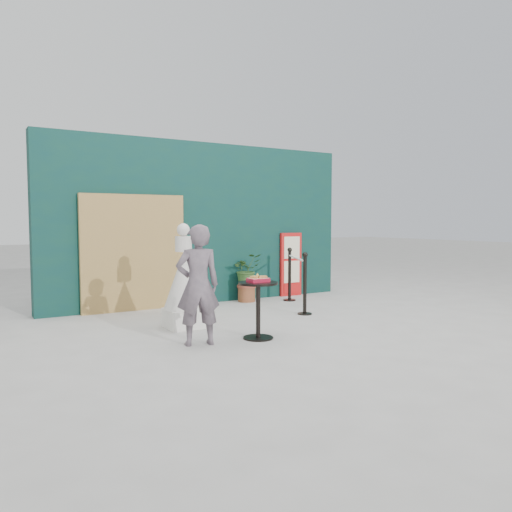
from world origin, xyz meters
name	(u,v)px	position (x,y,z in m)	size (l,w,h in m)	color
ground	(301,334)	(0.00, 0.00, 0.00)	(60.00, 60.00, 0.00)	#ADAAA5
back_wall	(203,223)	(0.00, 3.15, 1.50)	(6.00, 0.30, 3.00)	#0A2E2F
bamboo_fence	(134,253)	(-1.40, 2.94, 1.00)	(1.80, 0.08, 2.00)	tan
woman	(198,285)	(-1.46, 0.19, 0.75)	(0.55, 0.36, 1.51)	slate
menu_board	(291,264)	(1.90, 2.95, 0.65)	(0.50, 0.07, 1.30)	red
statue	(184,285)	(-1.21, 1.21, 0.62)	(0.59, 0.59, 1.51)	white
cafe_table	(258,301)	(-0.64, 0.08, 0.50)	(0.52, 0.52, 0.75)	black
food_basket	(258,279)	(-0.64, 0.08, 0.79)	(0.26, 0.19, 0.11)	#AB122D
planter	(246,274)	(0.73, 2.77, 0.54)	(0.54, 0.47, 0.92)	brown
stanchion_barrier	(297,280)	(1.21, 1.79, 0.49)	(0.84, 1.54, 1.03)	black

